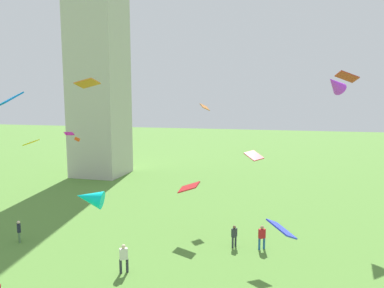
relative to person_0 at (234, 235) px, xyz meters
name	(u,v)px	position (x,y,z in m)	size (l,w,h in m)	color
person_0	(234,235)	(0.00, 0.00, 0.00)	(0.41, 0.48, 1.60)	#2D3338
person_2	(124,257)	(-6.05, -5.39, 0.12)	(0.54, 0.50, 1.81)	#2D3338
person_4	(19,230)	(-15.58, -3.05, 0.02)	(0.47, 0.48, 1.63)	#51754C
person_5	(262,236)	(1.94, 0.08, 0.08)	(0.52, 0.47, 1.73)	#235693
kite_flying_0	(69,134)	(-18.69, 8.44, 6.04)	(1.51, 1.54, 0.29)	#D0168D
kite_flying_1	(189,187)	(-3.73, 1.43, 2.90)	(1.61, 1.35, 0.89)	red
kite_flying_2	(90,198)	(-7.13, -7.18, 4.23)	(1.78, 1.35, 1.27)	#07D5D0
kite_flying_3	(77,139)	(-19.53, 11.22, 5.10)	(0.84, 1.08, 0.55)	#E44E0D
kite_flying_4	(254,156)	(1.19, 0.93, 5.65)	(1.49, 1.46, 0.60)	red
kite_flying_5	(335,84)	(7.40, 8.44, 10.93)	(2.28, 2.29, 1.88)	#BD33F0
kite_flying_6	(9,100)	(-11.34, -7.91, 9.59)	(0.99, 1.52, 0.93)	blue
kite_flying_7	(31,142)	(-18.03, 1.81, 5.91)	(1.08, 1.41, 0.45)	#EEE407
kite_flying_8	(87,83)	(-10.28, -1.69, 10.75)	(1.66, 1.16, 0.71)	orange
kite_flying_9	(205,107)	(-4.05, 8.56, 8.91)	(1.13, 1.38, 0.72)	#BA6423
kite_flying_10	(281,229)	(3.13, -8.42, 3.88)	(1.41, 1.53, 0.79)	blue
kite_flying_11	(347,77)	(6.37, -3.21, 10.85)	(1.23, 0.90, 0.66)	#B23121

